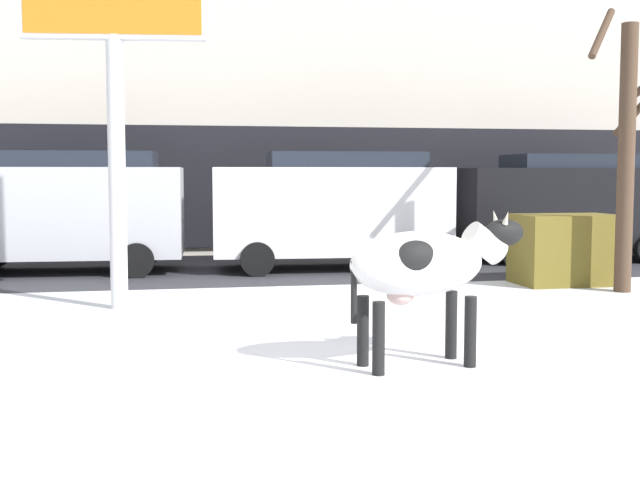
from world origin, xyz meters
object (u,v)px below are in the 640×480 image
(car_silver_van, at_px, (62,208))
(car_white_van, at_px, (331,207))
(pedestrian_near_billboard, at_px, (455,215))
(dumpster, at_px, (566,249))
(car_black_van, at_px, (565,204))
(bare_tree_left_lot, at_px, (627,146))
(cow_holstein, at_px, (423,266))

(car_silver_van, xyz_separation_m, car_white_van, (5.18, -0.35, 0.00))
(car_silver_van, bearing_deg, car_white_van, -3.89)
(pedestrian_near_billboard, relative_size, dumpster, 1.02)
(car_black_van, height_order, dumpster, car_black_van)
(bare_tree_left_lot, bearing_deg, dumpster, 116.19)
(car_white_van, xyz_separation_m, dumpster, (3.56, -2.86, -0.64))
(car_silver_van, distance_m, car_black_van, 10.59)
(cow_holstein, xyz_separation_m, car_silver_van, (-4.47, 8.50, 0.24))
(bare_tree_left_lot, bearing_deg, cow_holstein, -137.97)
(cow_holstein, xyz_separation_m, bare_tree_left_lot, (4.76, 4.30, 1.34))
(car_silver_van, relative_size, dumpster, 2.76)
(bare_tree_left_lot, height_order, dumpster, bare_tree_left_lot)
(car_black_van, bearing_deg, pedestrian_near_billboard, 123.47)
(cow_holstein, distance_m, car_silver_van, 9.61)
(pedestrian_near_billboard, height_order, bare_tree_left_lot, bare_tree_left_lot)
(car_black_van, bearing_deg, car_white_van, -171.96)
(car_black_van, relative_size, pedestrian_near_billboard, 2.71)
(car_white_van, distance_m, car_black_van, 5.46)
(pedestrian_near_billboard, bearing_deg, car_silver_van, -162.22)
(cow_holstein, bearing_deg, car_white_van, 85.01)
(cow_holstein, distance_m, bare_tree_left_lot, 6.55)
(car_white_van, bearing_deg, car_black_van, 8.04)
(car_black_van, xyz_separation_m, bare_tree_left_lot, (-1.35, -4.62, 1.10))
(cow_holstein, distance_m, car_black_van, 10.81)
(car_silver_van, relative_size, bare_tree_left_lot, 1.02)
(car_black_van, bearing_deg, car_silver_van, -177.77)
(car_white_van, height_order, car_black_van, same)
(cow_holstein, height_order, dumpster, cow_holstein)
(car_black_van, relative_size, dumpster, 2.76)
(cow_holstein, relative_size, dumpster, 1.14)
(car_silver_van, bearing_deg, car_black_van, 2.23)
(car_black_van, xyz_separation_m, dumpster, (-1.84, -3.62, -0.64))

